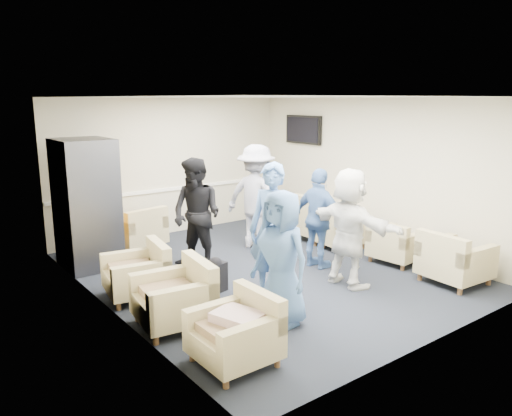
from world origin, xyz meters
TOP-DOWN VIEW (x-y plane):
  - floor at (0.00, 0.00)m, footprint 6.00×6.00m
  - ceiling at (0.00, 0.00)m, footprint 6.00×6.00m
  - back_wall at (0.00, 3.00)m, footprint 5.00×0.02m
  - front_wall at (0.00, -3.00)m, footprint 5.00×0.02m
  - left_wall at (-2.50, 0.00)m, footprint 0.02×6.00m
  - right_wall at (2.50, 0.00)m, footprint 0.02×6.00m
  - chair_rail at (0.00, 2.98)m, footprint 4.98×0.04m
  - tv at (2.44, 1.80)m, footprint 0.10×1.00m
  - armchair_left_near at (-1.94, -2.04)m, footprint 0.78×0.78m
  - armchair_left_mid at (-2.01, -0.89)m, footprint 0.94×0.94m
  - armchair_left_far at (-2.00, 0.22)m, footprint 0.91×0.91m
  - armchair_right_near at (1.88, -2.10)m, footprint 0.90×0.90m
  - armchair_right_midnear at (2.00, -0.99)m, footprint 0.82×0.82m
  - armchair_right_midfar at (1.85, 0.20)m, footprint 0.79×0.79m
  - armchair_right_far at (1.97, 0.73)m, footprint 0.95×0.95m
  - armchair_corner at (-1.08, 2.31)m, footprint 0.96×0.96m
  - vending_machine at (-2.09, 1.93)m, footprint 0.84×0.98m
  - backpack at (-1.07, -0.25)m, footprint 0.34×0.28m
  - pillow at (-1.94, -2.04)m, footprint 0.50×0.58m
  - person_front_left at (-1.00, -1.59)m, footprint 0.64×0.87m
  - person_mid_left at (-0.56, -0.90)m, footprint 0.70×0.81m
  - person_back_left at (-0.79, 0.72)m, footprint 0.95×1.06m
  - person_back_right at (0.69, 1.11)m, footprint 1.14×1.40m
  - person_mid_right at (0.82, -0.37)m, footprint 0.49×0.98m
  - person_front_right at (0.61, -1.20)m, footprint 0.53×1.61m

SIDE VIEW (x-z plane):
  - floor at x=0.00m, z-range 0.00..0.00m
  - backpack at x=-1.07m, z-range 0.01..0.51m
  - armchair_right_midfar at x=1.85m, z-range 0.00..0.60m
  - armchair_right_midnear at x=2.00m, z-range 0.00..0.60m
  - armchair_left_near at x=-1.94m, z-range 0.00..0.62m
  - armchair_left_far at x=-2.00m, z-range 0.00..0.63m
  - armchair_corner at x=-1.08m, z-range 0.00..0.67m
  - armchair_left_mid at x=-2.01m, z-range 0.00..0.67m
  - armchair_right_near at x=1.88m, z-range 0.00..0.67m
  - armchair_right_far at x=1.97m, z-range 0.00..0.75m
  - pillow at x=-1.94m, z-range 0.41..0.55m
  - person_mid_right at x=0.82m, z-range 0.00..1.61m
  - person_front_left at x=-1.00m, z-range 0.00..1.65m
  - person_front_right at x=0.61m, z-range 0.00..1.73m
  - person_back_left at x=-0.79m, z-range 0.00..1.79m
  - chair_rail at x=0.00m, z-range 0.87..0.93m
  - person_mid_left at x=-0.56m, z-range 0.00..1.86m
  - person_back_right at x=0.69m, z-range 0.00..1.88m
  - vending_machine at x=-2.09m, z-range 0.00..2.07m
  - back_wall at x=0.00m, z-range 0.00..2.70m
  - front_wall at x=0.00m, z-range 0.00..2.70m
  - left_wall at x=-2.50m, z-range 0.00..2.70m
  - right_wall at x=2.50m, z-range 0.00..2.70m
  - tv at x=2.44m, z-range 1.76..2.34m
  - ceiling at x=0.00m, z-range 2.70..2.70m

